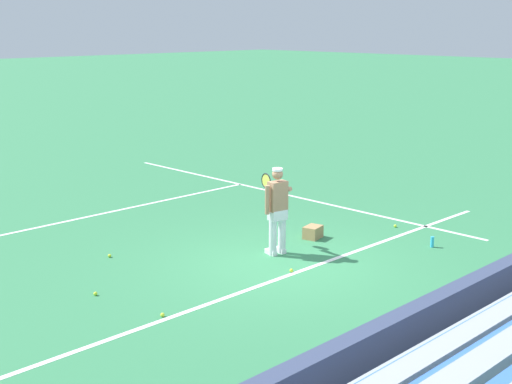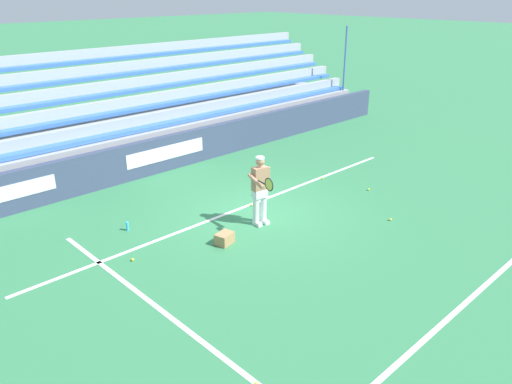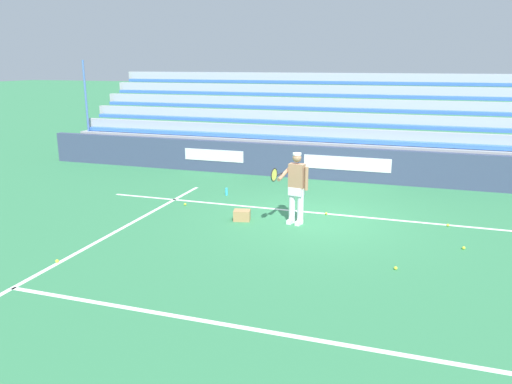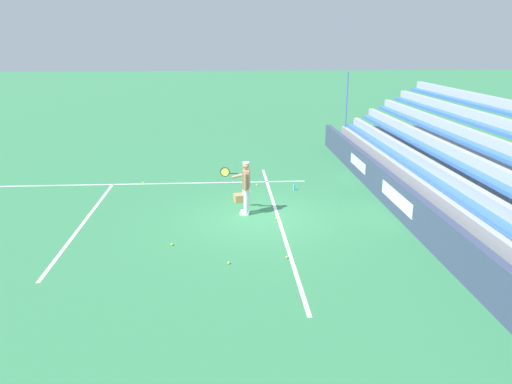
% 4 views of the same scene
% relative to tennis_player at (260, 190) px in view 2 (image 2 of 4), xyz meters
% --- Properties ---
extents(ground_plane, '(160.00, 160.00, 0.00)m').
position_rel_tennis_player_xyz_m(ground_plane, '(-0.36, -0.51, -0.89)').
color(ground_plane, '#337A4C').
extents(court_baseline_white, '(12.00, 0.10, 0.01)m').
position_rel_tennis_player_xyz_m(court_baseline_white, '(-0.36, -1.01, -0.89)').
color(court_baseline_white, white).
rests_on(court_baseline_white, ground).
extents(court_sideline_white, '(0.10, 12.00, 0.01)m').
position_rel_tennis_player_xyz_m(court_sideline_white, '(3.75, 3.49, -0.89)').
color(court_sideline_white, white).
rests_on(court_sideline_white, ground).
extents(court_service_line_white, '(8.22, 0.10, 0.01)m').
position_rel_tennis_player_xyz_m(court_service_line_white, '(-0.36, 4.99, -0.89)').
color(court_service_line_white, white).
rests_on(court_service_line_white, ground).
extents(back_wall_sponsor_board, '(22.12, 0.25, 1.10)m').
position_rel_tennis_player_xyz_m(back_wall_sponsor_board, '(-0.35, -4.84, -0.34)').
color(back_wall_sponsor_board, '#384260').
rests_on(back_wall_sponsor_board, ground).
extents(bleacher_stand, '(21.02, 4.00, 3.85)m').
position_rel_tennis_player_xyz_m(bleacher_stand, '(-0.36, -7.47, -0.10)').
color(bleacher_stand, '#9EA3A8').
rests_on(bleacher_stand, ground).
extents(tennis_player, '(0.69, 0.96, 1.71)m').
position_rel_tennis_player_xyz_m(tennis_player, '(0.00, 0.00, 0.00)').
color(tennis_player, silver).
rests_on(tennis_player, ground).
extents(ball_box_cardboard, '(0.46, 0.38, 0.26)m').
position_rel_tennis_player_xyz_m(ball_box_cardboard, '(1.30, 0.18, -0.76)').
color(ball_box_cardboard, '#A87F51').
rests_on(ball_box_cardboard, ground).
extents(tennis_ball_midcourt, '(0.07, 0.07, 0.07)m').
position_rel_tennis_player_xyz_m(tennis_ball_midcourt, '(-3.49, -0.90, -0.86)').
color(tennis_ball_midcourt, '#CCE533').
rests_on(tennis_ball_midcourt, ground).
extents(tennis_ball_near_player, '(0.07, 0.07, 0.07)m').
position_rel_tennis_player_xyz_m(tennis_ball_near_player, '(3.21, -0.58, -0.86)').
color(tennis_ball_near_player, '#CCE533').
rests_on(tennis_ball_near_player, ground).
extents(tennis_ball_far_right, '(0.07, 0.07, 0.07)m').
position_rel_tennis_player_xyz_m(tennis_ball_far_right, '(-2.46, 2.12, -0.86)').
color(tennis_ball_far_right, '#CCE533').
rests_on(tennis_ball_far_right, ground).
extents(tennis_ball_far_left, '(0.07, 0.07, 0.07)m').
position_rel_tennis_player_xyz_m(tennis_ball_far_left, '(-3.74, 0.59, -0.86)').
color(tennis_ball_far_left, '#CCE533').
rests_on(tennis_ball_far_left, ground).
extents(tennis_ball_stray_back, '(0.07, 0.07, 0.07)m').
position_rel_tennis_player_xyz_m(tennis_ball_stray_back, '(-0.58, -0.93, -0.86)').
color(tennis_ball_stray_back, '#CCE533').
rests_on(tennis_ball_stray_back, ground).
extents(tennis_ball_on_baseline, '(0.07, 0.07, 0.07)m').
position_rel_tennis_player_xyz_m(tennis_ball_on_baseline, '(3.79, 3.82, -0.86)').
color(tennis_ball_on_baseline, '#CCE533').
rests_on(tennis_ball_on_baseline, ground).
extents(water_bottle, '(0.07, 0.07, 0.22)m').
position_rel_tennis_player_xyz_m(water_bottle, '(2.53, -1.92, -0.78)').
color(water_bottle, '#33B2E5').
rests_on(water_bottle, ground).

